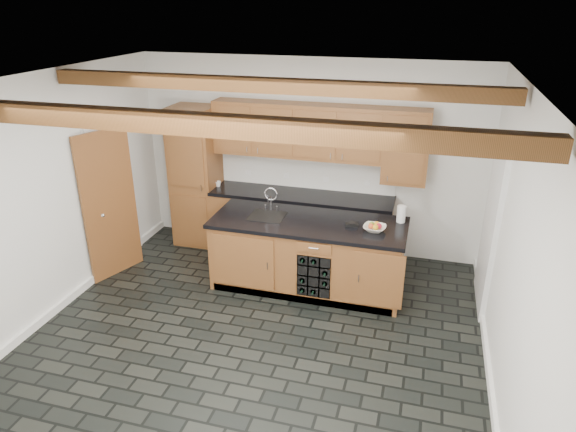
# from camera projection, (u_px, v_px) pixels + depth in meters

# --- Properties ---
(ground) EXTENTS (5.00, 5.00, 0.00)m
(ground) POSITION_uv_depth(u_px,v_px,m) (254.00, 339.00, 5.75)
(ground) COLOR black
(ground) RESTS_ON ground
(room_shell) EXTENTS (5.01, 5.00, 5.00)m
(room_shell) POSITION_uv_depth(u_px,v_px,m) (259.00, 195.00, 5.64)
(room_shell) COLOR white
(room_shell) RESTS_ON ground
(back_cabinetry) EXTENTS (3.65, 0.62, 2.20)m
(back_cabinetry) POSITION_uv_depth(u_px,v_px,m) (278.00, 188.00, 7.44)
(back_cabinetry) COLOR brown
(back_cabinetry) RESTS_ON ground
(island) EXTENTS (2.48, 0.96, 0.93)m
(island) POSITION_uv_depth(u_px,v_px,m) (308.00, 254.00, 6.63)
(island) COLOR brown
(island) RESTS_ON ground
(faucet) EXTENTS (0.45, 0.40, 0.34)m
(faucet) POSITION_uv_depth(u_px,v_px,m) (268.00, 213.00, 6.61)
(faucet) COLOR black
(faucet) RESTS_ON island
(kitchen_scale) EXTENTS (0.17, 0.11, 0.05)m
(kitchen_scale) POSITION_uv_depth(u_px,v_px,m) (352.00, 224.00, 6.31)
(kitchen_scale) COLOR black
(kitchen_scale) RESTS_ON island
(fruit_bowl) EXTENTS (0.30, 0.30, 0.07)m
(fruit_bowl) POSITION_uv_depth(u_px,v_px,m) (375.00, 228.00, 6.18)
(fruit_bowl) COLOR silver
(fruit_bowl) RESTS_ON island
(fruit_cluster) EXTENTS (0.16, 0.17, 0.07)m
(fruit_cluster) POSITION_uv_depth(u_px,v_px,m) (375.00, 226.00, 6.16)
(fruit_cluster) COLOR #AF1727
(fruit_cluster) RESTS_ON fruit_bowl
(paper_towel) EXTENTS (0.11, 0.11, 0.21)m
(paper_towel) POSITION_uv_depth(u_px,v_px,m) (401.00, 214.00, 6.40)
(paper_towel) COLOR white
(paper_towel) RESTS_ON island
(mug) EXTENTS (0.11, 0.11, 0.08)m
(mug) POSITION_uv_depth(u_px,v_px,m) (218.00, 184.00, 7.63)
(mug) COLOR white
(mug) RESTS_ON back_cabinetry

